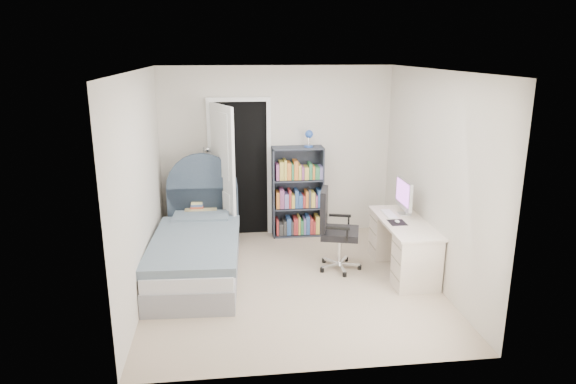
{
  "coord_description": "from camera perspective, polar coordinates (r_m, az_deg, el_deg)",
  "views": [
    {
      "loc": [
        -0.72,
        -5.65,
        2.73
      ],
      "look_at": [
        -0.02,
        0.26,
        1.06
      ],
      "focal_mm": 32.0,
      "sensor_mm": 36.0,
      "label": 1
    }
  ],
  "objects": [
    {
      "name": "door",
      "position": [
        7.37,
        -6.57,
        2.28
      ],
      "size": [
        0.92,
        0.78,
        2.06
      ],
      "color": "black",
      "rests_on": "ground"
    },
    {
      "name": "room_shell",
      "position": [
        5.88,
        0.47,
        1.1
      ],
      "size": [
        3.5,
        3.7,
        2.6
      ],
      "color": "tan",
      "rests_on": "ground"
    },
    {
      "name": "nightstand",
      "position": [
        7.46,
        -9.67,
        -2.55
      ],
      "size": [
        0.44,
        0.44,
        0.65
      ],
      "color": "#D5C283",
      "rests_on": "ground"
    },
    {
      "name": "bed",
      "position": [
        6.54,
        -10.06,
        -6.35
      ],
      "size": [
        1.12,
        2.21,
        1.34
      ],
      "color": "gray",
      "rests_on": "ground"
    },
    {
      "name": "desk",
      "position": [
        6.63,
        12.65,
        -5.59
      ],
      "size": [
        0.55,
        1.37,
        1.12
      ],
      "color": "beige",
      "rests_on": "ground"
    },
    {
      "name": "bookcase",
      "position": [
        7.65,
        1.09,
        -0.34
      ],
      "size": [
        0.75,
        0.32,
        1.6
      ],
      "color": "#313744",
      "rests_on": "ground"
    },
    {
      "name": "office_chair",
      "position": [
        6.5,
        5.08,
        -3.74
      ],
      "size": [
        0.57,
        0.59,
        1.05
      ],
      "color": "silver",
      "rests_on": "ground"
    },
    {
      "name": "floor_lamp",
      "position": [
        7.64,
        -8.96,
        -1.0
      ],
      "size": [
        0.2,
        0.2,
        1.38
      ],
      "color": "silver",
      "rests_on": "ground"
    }
  ]
}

